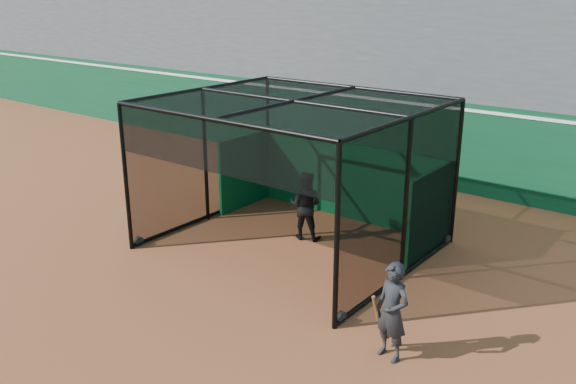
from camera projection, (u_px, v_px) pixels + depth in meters
The scene contains 6 objects.
ground at pixel (205, 279), 12.07m from camera, with size 120.00×120.00×0.00m, color brown.
outfield_wall at pixel (409, 137), 18.01m from camera, with size 50.00×0.50×2.50m.
grandstand at pixel (469, 21), 19.82m from camera, with size 50.00×7.85×8.95m.
batting_cage at pixel (294, 176), 13.16m from camera, with size 5.48×4.82×3.24m.
batter at pixel (305, 205), 13.81m from camera, with size 0.77×0.60×1.59m, color black.
on_deck_player at pixel (392, 312), 9.25m from camera, with size 0.65×0.49×1.59m.
Camera 1 is at (8.02, -7.57, 5.45)m, focal length 38.00 mm.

